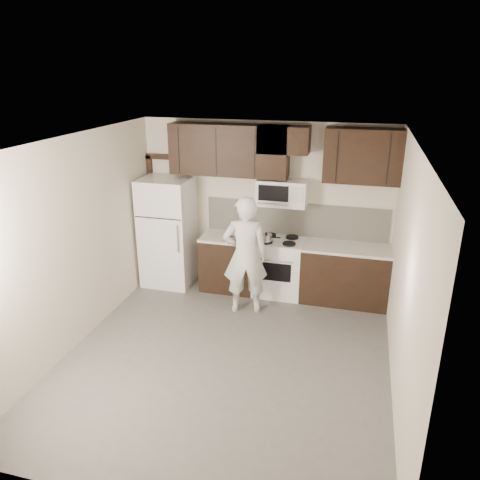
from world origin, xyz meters
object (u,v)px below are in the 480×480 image
at_px(refrigerator, 168,232).
at_px(person, 245,255).
at_px(microwave, 282,193).
at_px(stove, 278,267).

height_order(refrigerator, person, refrigerator).
distance_m(microwave, person, 1.17).
bearing_deg(refrigerator, microwave, 5.15).
bearing_deg(stove, refrigerator, -178.49).
bearing_deg(person, refrigerator, -38.50).
xyz_separation_m(refrigerator, person, (1.47, -0.64, -0.01)).
relative_size(stove, microwave, 1.24).
relative_size(stove, refrigerator, 0.52).
height_order(stove, person, person).
distance_m(refrigerator, person, 1.61).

